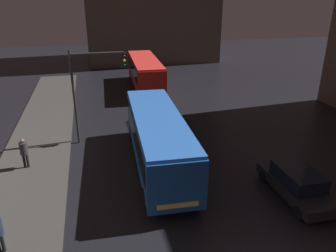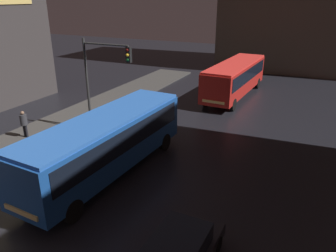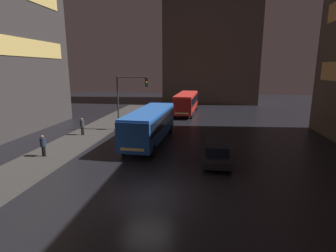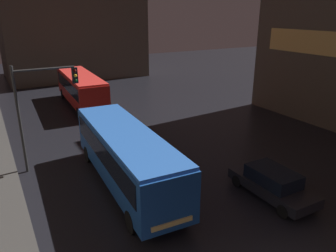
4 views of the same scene
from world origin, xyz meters
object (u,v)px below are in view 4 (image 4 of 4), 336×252
at_px(bus_far, 81,87).
at_px(traffic_light_main, 40,100).
at_px(bus_near, 126,153).
at_px(car_taxi, 272,183).

xyz_separation_m(bus_far, traffic_light_main, (-5.40, -12.16, 2.27)).
distance_m(bus_far, traffic_light_main, 13.50).
relative_size(bus_far, traffic_light_main, 1.76).
xyz_separation_m(bus_near, car_taxi, (5.87, -4.58, -1.15)).
bearing_deg(bus_far, traffic_light_main, 68.62).
relative_size(car_taxi, traffic_light_main, 0.75).
relative_size(bus_near, traffic_light_main, 1.72).
height_order(car_taxi, traffic_light_main, traffic_light_main).
bearing_deg(bus_near, bus_far, -94.57).
bearing_deg(bus_near, car_taxi, 144.85).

